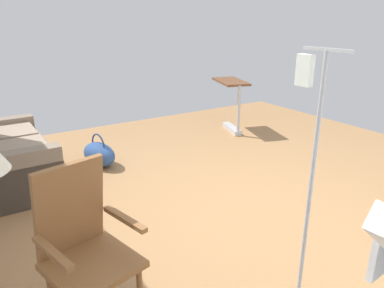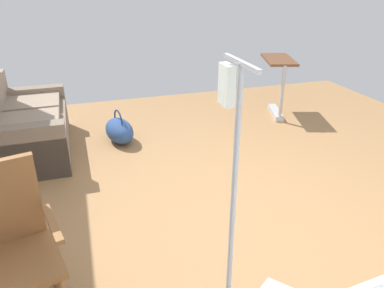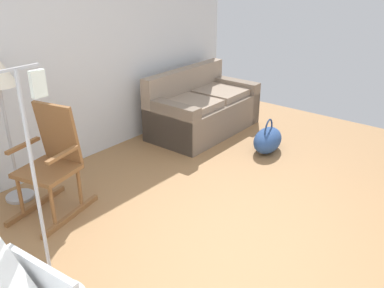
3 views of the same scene
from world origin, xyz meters
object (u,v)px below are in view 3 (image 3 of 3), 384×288
object	(u,v)px
iv_pole	(52,275)
duffel_bag	(268,140)
couch	(202,110)
rocking_chair	(52,162)

from	to	relation	value
iv_pole	duffel_bag	bearing A→B (deg)	2.46
duffel_bag	iv_pole	world-z (taller)	iv_pole
couch	duffel_bag	world-z (taller)	couch
couch	rocking_chair	distance (m)	2.52
rocking_chair	couch	bearing A→B (deg)	3.98
rocking_chair	duffel_bag	world-z (taller)	rocking_chair
couch	duffel_bag	bearing A→B (deg)	-92.05
couch	iv_pole	xyz separation A→B (m)	(-3.24, -1.21, -0.06)
duffel_bag	iv_pole	size ratio (longest dim) A/B	0.36
couch	rocking_chair	world-z (taller)	rocking_chair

